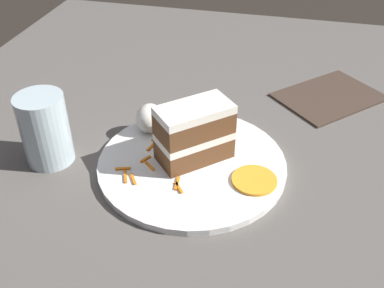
{
  "coord_description": "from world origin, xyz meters",
  "views": [
    {
      "loc": [
        0.53,
        0.18,
        0.46
      ],
      "look_at": [
        0.01,
        0.06,
        0.06
      ],
      "focal_mm": 42.0,
      "sensor_mm": 36.0,
      "label": 1
    }
  ],
  "objects_px": {
    "plate": "(192,164)",
    "menu_card": "(329,97)",
    "orange_garnish": "(254,180)",
    "cake_slice": "(195,132)",
    "drinking_glass": "(46,134)",
    "cream_dollop": "(150,118)"
  },
  "relations": [
    {
      "from": "plate",
      "to": "menu_card",
      "type": "distance_m",
      "value": 0.34
    },
    {
      "from": "orange_garnish",
      "to": "cake_slice",
      "type": "bearing_deg",
      "value": -111.06
    },
    {
      "from": "plate",
      "to": "drinking_glass",
      "type": "distance_m",
      "value": 0.23
    },
    {
      "from": "cream_dollop",
      "to": "menu_card",
      "type": "xyz_separation_m",
      "value": [
        -0.2,
        0.29,
        -0.03
      ]
    },
    {
      "from": "cake_slice",
      "to": "drinking_glass",
      "type": "distance_m",
      "value": 0.23
    },
    {
      "from": "cake_slice",
      "to": "orange_garnish",
      "type": "distance_m",
      "value": 0.11
    },
    {
      "from": "cake_slice",
      "to": "menu_card",
      "type": "xyz_separation_m",
      "value": [
        -0.25,
        0.21,
        -0.05
      ]
    },
    {
      "from": "menu_card",
      "to": "orange_garnish",
      "type": "bearing_deg",
      "value": -65.41
    },
    {
      "from": "orange_garnish",
      "to": "plate",
      "type": "bearing_deg",
      "value": -104.29
    },
    {
      "from": "plate",
      "to": "cream_dollop",
      "type": "distance_m",
      "value": 0.11
    },
    {
      "from": "plate",
      "to": "orange_garnish",
      "type": "xyz_separation_m",
      "value": [
        0.03,
        0.1,
        0.01
      ]
    },
    {
      "from": "cream_dollop",
      "to": "orange_garnish",
      "type": "distance_m",
      "value": 0.21
    },
    {
      "from": "cream_dollop",
      "to": "plate",
      "type": "bearing_deg",
      "value": 53.89
    },
    {
      "from": "orange_garnish",
      "to": "menu_card",
      "type": "relative_size",
      "value": 0.35
    },
    {
      "from": "cake_slice",
      "to": "menu_card",
      "type": "distance_m",
      "value": 0.33
    },
    {
      "from": "plate",
      "to": "orange_garnish",
      "type": "bearing_deg",
      "value": 75.71
    },
    {
      "from": "orange_garnish",
      "to": "menu_card",
      "type": "height_order",
      "value": "orange_garnish"
    },
    {
      "from": "cake_slice",
      "to": "cream_dollop",
      "type": "bearing_deg",
      "value": -162.42
    },
    {
      "from": "orange_garnish",
      "to": "drinking_glass",
      "type": "relative_size",
      "value": 0.59
    },
    {
      "from": "plate",
      "to": "cream_dollop",
      "type": "height_order",
      "value": "cream_dollop"
    },
    {
      "from": "cream_dollop",
      "to": "menu_card",
      "type": "relative_size",
      "value": 0.26
    },
    {
      "from": "cake_slice",
      "to": "cream_dollop",
      "type": "xyz_separation_m",
      "value": [
        -0.05,
        -0.09,
        -0.02
      ]
    }
  ]
}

